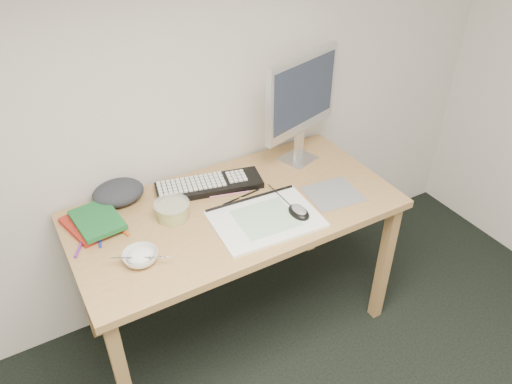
% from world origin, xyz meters
% --- Properties ---
extents(desk, '(1.40, 0.70, 0.75)m').
position_xyz_m(desk, '(0.10, 1.43, 0.67)').
color(desk, '#A7874C').
rests_on(desk, ground).
extents(mousepad, '(0.25, 0.23, 0.00)m').
position_xyz_m(mousepad, '(0.52, 1.30, 0.75)').
color(mousepad, slate).
rests_on(mousepad, desk).
extents(sketchpad, '(0.45, 0.34, 0.01)m').
position_xyz_m(sketchpad, '(0.17, 1.29, 0.76)').
color(sketchpad, white).
rests_on(sketchpad, desk).
extents(keyboard, '(0.50, 0.25, 0.03)m').
position_xyz_m(keyboard, '(0.06, 1.62, 0.76)').
color(keyboard, black).
rests_on(keyboard, desk).
extents(monitor, '(0.45, 0.18, 0.53)m').
position_xyz_m(monitor, '(0.55, 1.62, 1.08)').
color(monitor, silver).
rests_on(monitor, desk).
extents(mouse, '(0.07, 0.12, 0.04)m').
position_xyz_m(mouse, '(0.30, 1.24, 0.78)').
color(mouse, black).
rests_on(mouse, sketchpad).
extents(rice_bowl, '(0.14, 0.14, 0.04)m').
position_xyz_m(rice_bowl, '(-0.37, 1.31, 0.77)').
color(rice_bowl, silver).
rests_on(rice_bowl, desk).
extents(chopsticks, '(0.19, 0.11, 0.02)m').
position_xyz_m(chopsticks, '(-0.37, 1.28, 0.79)').
color(chopsticks, silver).
rests_on(chopsticks, rice_bowl).
extents(fruit_tub, '(0.17, 0.17, 0.07)m').
position_xyz_m(fruit_tub, '(-0.16, 1.50, 0.79)').
color(fruit_tub, '#EBF255').
rests_on(fruit_tub, desk).
extents(book_red, '(0.22, 0.26, 0.02)m').
position_xyz_m(book_red, '(-0.48, 1.61, 0.76)').
color(book_red, maroon).
rests_on(book_red, desk).
extents(book_green, '(0.19, 0.25, 0.02)m').
position_xyz_m(book_green, '(-0.45, 1.60, 0.78)').
color(book_green, '#175C2A').
rests_on(book_green, book_red).
extents(cloth_lump, '(0.22, 0.20, 0.08)m').
position_xyz_m(cloth_lump, '(-0.32, 1.73, 0.79)').
color(cloth_lump, '#282A30').
rests_on(cloth_lump, desk).
extents(pencil_pink, '(0.17, 0.05, 0.01)m').
position_xyz_m(pencil_pink, '(0.12, 1.52, 0.75)').
color(pencil_pink, '#CE6790').
rests_on(pencil_pink, desk).
extents(pencil_tan, '(0.15, 0.08, 0.01)m').
position_xyz_m(pencil_tan, '(0.17, 1.46, 0.75)').
color(pencil_tan, tan).
rests_on(pencil_tan, desk).
extents(pencil_black, '(0.19, 0.03, 0.01)m').
position_xyz_m(pencil_black, '(0.15, 1.48, 0.75)').
color(pencil_black, black).
rests_on(pencil_black, desk).
extents(marker_blue, '(0.04, 0.12, 0.01)m').
position_xyz_m(marker_blue, '(-0.46, 1.51, 0.76)').
color(marker_blue, '#1E2AA3').
rests_on(marker_blue, desk).
extents(marker_orange, '(0.05, 0.13, 0.01)m').
position_xyz_m(marker_orange, '(-0.38, 1.53, 0.76)').
color(marker_orange, '#E2571A').
rests_on(marker_orange, desk).
extents(marker_purple, '(0.07, 0.12, 0.01)m').
position_xyz_m(marker_purple, '(-0.55, 1.50, 0.76)').
color(marker_purple, '#6B258A').
rests_on(marker_purple, desk).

